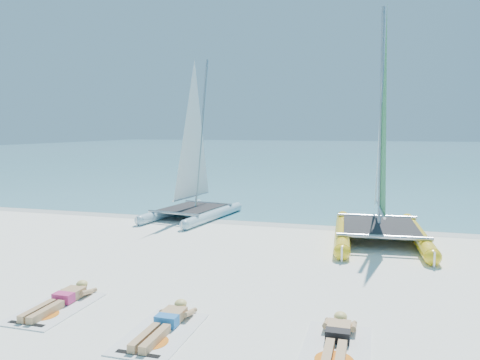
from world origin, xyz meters
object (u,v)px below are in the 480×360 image
object	(u,v)px
sunbather_a	(62,299)
towel_c	(336,350)
sunbather_b	(166,322)
sunbather_c	(337,337)
catamaran_yellow	(380,162)
towel_a	(56,308)
towel_b	(161,333)
catamaran_blue	(193,169)

from	to	relation	value
sunbather_a	towel_c	xyz separation A→B (m)	(5.08, -0.40, -0.11)
sunbather_b	sunbather_c	size ratio (longest dim) A/B	1.00
sunbather_c	sunbather_b	bearing A→B (deg)	-175.55
sunbather_b	sunbather_a	bearing A→B (deg)	169.65
catamaran_yellow	towel_a	size ratio (longest dim) A/B	3.94
towel_b	sunbather_c	world-z (taller)	sunbather_c
towel_c	sunbather_c	bearing A→B (deg)	90.00
towel_a	sunbather_a	xyz separation A→B (m)	(0.00, 0.19, 0.11)
catamaran_yellow	sunbather_a	distance (m)	9.66
sunbather_b	towel_c	xyz separation A→B (m)	(2.76, 0.02, -0.11)
sunbather_b	sunbather_c	distance (m)	2.77
catamaran_blue	catamaran_yellow	bearing A→B (deg)	-2.57
catamaran_blue	towel_a	bearing A→B (deg)	-75.40
catamaran_blue	towel_b	world-z (taller)	catamaran_blue
catamaran_blue	catamaran_yellow	distance (m)	6.75
sunbather_a	sunbather_c	world-z (taller)	same
towel_c	catamaran_yellow	bearing A→B (deg)	85.54
catamaran_blue	sunbather_a	bearing A→B (deg)	-75.28
sunbather_c	towel_a	bearing A→B (deg)	179.82
towel_a	sunbather_a	world-z (taller)	sunbather_a
catamaran_blue	sunbather_c	bearing A→B (deg)	-47.62
sunbather_a	sunbather_c	xyz separation A→B (m)	(5.08, -0.21, 0.00)
catamaran_yellow	towel_c	distance (m)	8.24
sunbather_a	sunbather_c	distance (m)	5.08
sunbather_a	sunbather_b	bearing A→B (deg)	-10.35
towel_c	sunbather_b	bearing A→B (deg)	-179.52
towel_a	sunbather_c	world-z (taller)	sunbather_c
towel_a	towel_b	size ratio (longest dim) A/B	1.00
catamaran_yellow	towel_b	xyz separation A→B (m)	(-3.38, -8.11, -2.29)
sunbather_a	sunbather_b	world-z (taller)	same
catamaran_yellow	sunbather_a	bearing A→B (deg)	-130.86
towel_c	sunbather_c	size ratio (longest dim) A/B	1.07
catamaran_yellow	sunbather_c	bearing A→B (deg)	-98.19
towel_c	sunbather_c	xyz separation A→B (m)	(0.00, 0.19, 0.11)
sunbather_a	catamaran_yellow	bearing A→B (deg)	52.77
towel_b	catamaran_blue	bearing A→B (deg)	108.82
sunbather_b	catamaran_yellow	bearing A→B (deg)	66.89
towel_a	catamaran_blue	bearing A→B (deg)	95.72
sunbather_a	sunbather_b	distance (m)	2.35
catamaran_blue	sunbather_b	world-z (taller)	catamaran_blue
sunbather_a	towel_b	size ratio (longest dim) A/B	0.93
sunbather_b	catamaran_blue	bearing A→B (deg)	109.18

